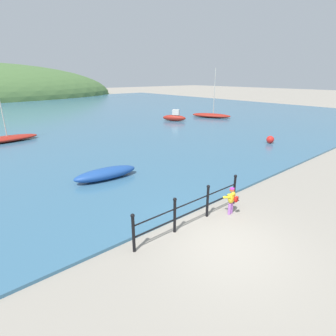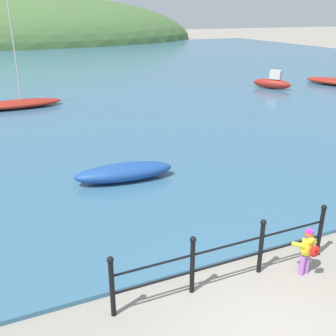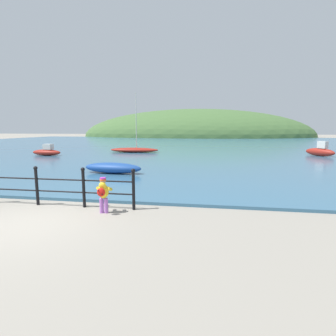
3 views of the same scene
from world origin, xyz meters
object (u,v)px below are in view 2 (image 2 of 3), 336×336
at_px(child_in_coat, 308,248).
at_px(boat_mid_harbor, 124,172).
at_px(boat_far_right, 17,104).
at_px(boat_green_fishing, 272,83).

height_order(child_in_coat, boat_mid_harbor, child_in_coat).
distance_m(child_in_coat, boat_mid_harbor, 6.09).
xyz_separation_m(child_in_coat, boat_far_right, (-4.21, 17.28, -0.27)).
relative_size(child_in_coat, boat_green_fishing, 0.39).
relative_size(boat_far_right, boat_green_fishing, 2.15).
xyz_separation_m(child_in_coat, boat_green_fishing, (11.77, 16.39, -0.11)).
distance_m(boat_far_right, boat_green_fishing, 16.01).
distance_m(boat_mid_harbor, boat_green_fishing, 17.34).
bearing_deg(boat_mid_harbor, boat_green_fishing, 37.76).
xyz_separation_m(boat_mid_harbor, boat_far_right, (-2.27, 11.51, -0.03)).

